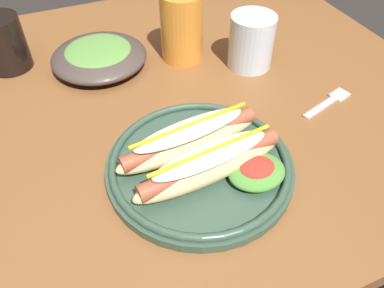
% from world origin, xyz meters
% --- Properties ---
extents(ground_plane, '(8.00, 8.00, 0.00)m').
position_xyz_m(ground_plane, '(0.00, 0.00, 0.00)').
color(ground_plane, '#2D2826').
extents(dining_table, '(1.18, 0.90, 0.74)m').
position_xyz_m(dining_table, '(0.00, 0.00, 0.64)').
color(dining_table, brown).
rests_on(dining_table, ground_plane).
extents(hot_dog_plate, '(0.29, 0.29, 0.08)m').
position_xyz_m(hot_dog_plate, '(0.04, -0.20, 0.77)').
color(hot_dog_plate, '#334C3D').
rests_on(hot_dog_plate, dining_table).
extents(fork, '(0.12, 0.05, 0.00)m').
position_xyz_m(fork, '(0.33, -0.14, 0.74)').
color(fork, silver).
rests_on(fork, dining_table).
extents(soda_cup, '(0.09, 0.09, 0.11)m').
position_xyz_m(soda_cup, '(-0.21, 0.22, 0.79)').
color(soda_cup, black).
rests_on(soda_cup, dining_table).
extents(water_cup, '(0.09, 0.09, 0.11)m').
position_xyz_m(water_cup, '(0.25, 0.03, 0.79)').
color(water_cup, silver).
rests_on(water_cup, dining_table).
extents(extra_cup, '(0.09, 0.09, 0.14)m').
position_xyz_m(extra_cup, '(0.14, 0.11, 0.81)').
color(extra_cup, orange).
rests_on(extra_cup, dining_table).
extents(side_bowl, '(0.20, 0.20, 0.05)m').
position_xyz_m(side_bowl, '(-0.03, 0.15, 0.76)').
color(side_bowl, '#423833').
rests_on(side_bowl, dining_table).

